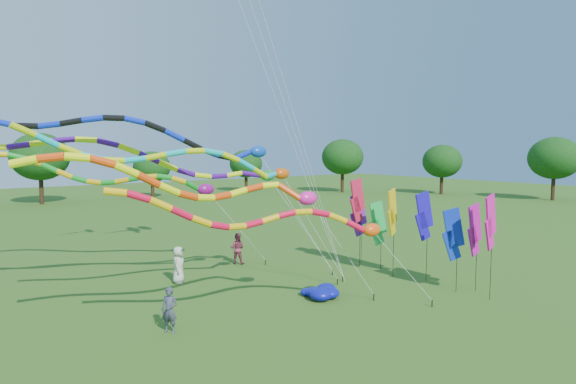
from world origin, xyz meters
TOP-DOWN VIEW (x-y plane):
  - ground at (0.00, 0.00)m, footprint 160.00×160.00m
  - tree_ring at (-2.86, -3.36)m, footprint 116.89×120.87m
  - tube_kite_red at (-2.90, 1.52)m, footprint 12.39×2.91m
  - tube_kite_orange at (-4.91, 2.70)m, footprint 13.41×1.59m
  - tube_kite_purple at (-4.43, 7.83)m, footprint 14.90×3.67m
  - tube_kite_blue at (-5.46, 6.54)m, footprint 14.36×4.24m
  - tube_kite_cyan at (-4.57, 5.02)m, footprint 14.02×1.46m
  - tube_kite_green at (-4.48, 13.01)m, footprint 12.63×5.64m
  - banner_pole_violet at (6.25, 6.90)m, footprint 1.16×0.30m
  - banner_pole_blue_b at (6.39, 2.45)m, footprint 1.16×0.30m
  - banner_pole_red at (5.80, 6.53)m, footprint 1.16×0.10m
  - banner_pole_blue_a at (5.91, 0.44)m, footprint 1.09×0.54m
  - banner_pole_orange at (5.71, 3.91)m, footprint 1.13×0.45m
  - banner_pole_green at (6.42, 5.56)m, footprint 1.15×0.33m
  - banner_pole_magenta_a at (6.16, -1.23)m, footprint 1.16×0.26m
  - banner_pole_magenta_b at (6.82, -0.08)m, footprint 1.16×0.12m
  - blue_nylon_heap at (0.67, 3.53)m, footprint 1.84×1.69m
  - person_a at (-3.59, 9.62)m, footprint 1.00×1.07m
  - person_b at (-6.56, 3.71)m, footprint 0.70×0.73m
  - person_c at (0.83, 11.31)m, footprint 1.10×1.11m

SIDE VIEW (x-z plane):
  - ground at x=0.00m, z-range 0.00..0.00m
  - blue_nylon_heap at x=0.67m, z-range -0.03..0.50m
  - person_b at x=-6.56m, z-range 0.00..1.68m
  - person_c at x=0.83m, z-range 0.00..1.81m
  - person_a at x=-3.59m, z-range 0.00..1.84m
  - banner_pole_green at x=6.42m, z-range 0.67..4.51m
  - banner_pole_blue_a at x=5.91m, z-range 0.75..4.77m
  - banner_pole_violet at x=6.25m, z-range 0.83..5.00m
  - banner_pole_magenta_b at x=6.82m, z-range 0.84..5.05m
  - banner_pole_blue_b at x=6.39m, z-range 1.04..5.64m
  - banner_pole_orange at x=5.71m, z-range 1.08..5.77m
  - banner_pole_magenta_a at x=6.16m, z-range 1.12..5.88m
  - banner_pole_red at x=5.80m, z-range 1.27..6.34m
  - tube_kite_red at x=-2.90m, z-range 1.08..7.11m
  - tube_kite_green at x=-4.48m, z-range 1.51..8.62m
  - tube_kite_orange at x=-4.91m, z-range 1.76..8.88m
  - tree_ring at x=-2.86m, z-range 0.78..10.51m
  - tube_kite_purple at x=-4.43m, z-range 2.14..9.94m
  - tube_kite_cyan at x=-4.57m, z-range 2.15..10.20m
  - tube_kite_blue at x=-5.46m, z-range 2.82..11.44m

